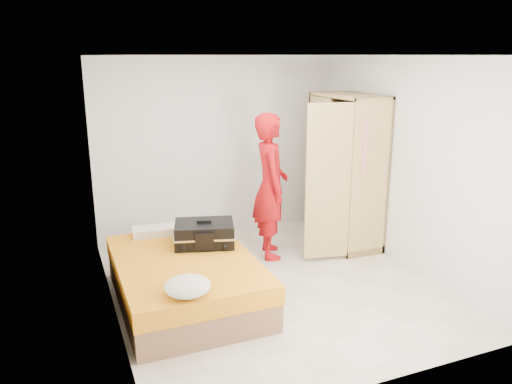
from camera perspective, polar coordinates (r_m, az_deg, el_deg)
name	(u,v)px	position (r m, az deg, el deg)	size (l,w,h in m)	color
room	(275,177)	(5.52, 2.14, 1.74)	(4.00, 4.02, 2.60)	beige
bed	(186,280)	(5.54, -8.03, -9.89)	(1.42, 2.02, 0.50)	#936042
wardrobe	(344,175)	(7.01, 10.05, 1.91)	(1.16, 1.20, 2.10)	tan
person	(270,186)	(6.50, 1.66, 0.67)	(0.70, 0.46, 1.91)	#BC100B
suitcase	(204,234)	(5.75, -5.93, -4.77)	(0.79, 0.66, 0.29)	black
round_cushion	(188,286)	(4.63, -7.84, -10.62)	(0.43, 0.43, 0.16)	white
pillow	(155,231)	(6.17, -11.46, -4.39)	(0.53, 0.27, 0.10)	white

